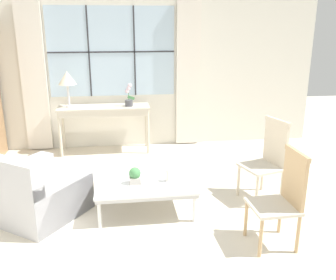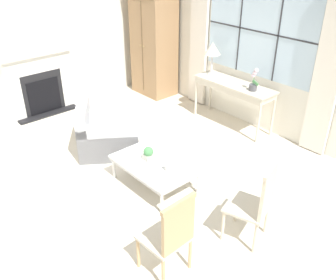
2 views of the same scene
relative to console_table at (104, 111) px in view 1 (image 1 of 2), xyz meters
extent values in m
plane|color=beige|center=(0.17, -2.70, -0.71)|extent=(14.00, 14.00, 0.00)
cube|color=silver|center=(0.17, 0.33, 0.69)|extent=(7.20, 0.06, 2.80)
cube|color=silver|center=(0.17, 0.29, 0.96)|extent=(2.13, 0.01, 1.49)
cube|color=#2D2D33|center=(-0.21, 0.29, 0.96)|extent=(0.02, 0.02, 1.49)
cube|color=#2D2D33|center=(0.55, 0.29, 0.96)|extent=(0.02, 0.02, 1.49)
cube|color=#2D2D33|center=(0.17, 0.29, 0.96)|extent=(2.13, 0.02, 0.02)
cube|color=silver|center=(-1.14, 0.25, 0.59)|extent=(0.41, 0.06, 2.56)
cube|color=silver|center=(1.48, 0.25, 0.59)|extent=(0.41, 0.06, 2.56)
cube|color=beige|center=(0.00, 0.00, 0.07)|extent=(1.52, 0.48, 0.03)
cube|color=beige|center=(0.00, 0.00, 0.01)|extent=(1.46, 0.46, 0.10)
cylinder|color=beige|center=(-0.72, -0.20, -0.33)|extent=(0.04, 0.04, 0.77)
cylinder|color=beige|center=(0.72, -0.20, -0.33)|extent=(0.04, 0.04, 0.77)
cylinder|color=beige|center=(-0.72, 0.20, -0.33)|extent=(0.04, 0.04, 0.77)
cylinder|color=beige|center=(0.72, 0.20, -0.33)|extent=(0.04, 0.04, 0.77)
cylinder|color=silver|center=(-0.57, 0.02, 0.10)|extent=(0.11, 0.11, 0.02)
cylinder|color=silver|center=(-0.57, 0.02, 0.29)|extent=(0.04, 0.04, 0.35)
cone|color=beige|center=(-0.57, 0.02, 0.57)|extent=(0.29, 0.29, 0.22)
cylinder|color=#4C4C51|center=(0.42, -0.04, 0.14)|extent=(0.13, 0.13, 0.10)
cylinder|color=#47844C|center=(0.42, -0.04, 0.32)|extent=(0.01, 0.01, 0.27)
cube|color=#47844C|center=(0.46, -0.04, 0.23)|extent=(0.13, 0.02, 0.08)
sphere|color=silver|center=(0.40, -0.03, 0.34)|extent=(0.07, 0.07, 0.07)
sphere|color=silver|center=(0.42, -0.03, 0.39)|extent=(0.07, 0.07, 0.07)
sphere|color=silver|center=(0.44, -0.03, 0.44)|extent=(0.07, 0.07, 0.07)
cube|color=#B2B2B7|center=(-0.68, -2.19, -0.49)|extent=(1.19, 1.21, 0.44)
cube|color=#B2B2B7|center=(-0.89, -2.50, -0.08)|extent=(0.75, 0.60, 0.37)
cube|color=#B2B2B7|center=(-0.93, -2.01, -0.42)|extent=(0.69, 0.86, 0.58)
cube|color=#B2B2B7|center=(-0.43, -2.36, -0.42)|extent=(0.69, 0.86, 0.58)
cube|color=beige|center=(1.98, -2.11, -0.28)|extent=(0.55, 0.55, 0.03)
cube|color=beige|center=(2.17, -2.05, 0.00)|extent=(0.15, 0.40, 0.54)
cube|color=beige|center=(2.17, -2.05, 0.29)|extent=(0.17, 0.42, 0.05)
cylinder|color=beige|center=(1.86, -2.34, -0.51)|extent=(0.04, 0.04, 0.41)
cylinder|color=beige|center=(1.74, -1.98, -0.51)|extent=(0.04, 0.04, 0.41)
cylinder|color=beige|center=(2.22, -2.23, -0.51)|extent=(0.04, 0.04, 0.41)
cylinder|color=beige|center=(2.11, -1.87, -0.51)|extent=(0.04, 0.04, 0.41)
cube|color=beige|center=(1.72, -3.11, -0.29)|extent=(0.46, 0.46, 0.03)
cube|color=tan|center=(1.92, -3.10, -0.02)|extent=(0.05, 0.41, 0.51)
cube|color=tan|center=(1.92, -3.10, 0.25)|extent=(0.06, 0.43, 0.05)
cylinder|color=tan|center=(1.54, -3.30, -0.51)|extent=(0.04, 0.04, 0.40)
cylinder|color=tan|center=(1.52, -2.93, -0.51)|extent=(0.04, 0.04, 0.40)
cylinder|color=tan|center=(1.92, -3.29, -0.51)|extent=(0.04, 0.04, 0.40)
cylinder|color=tan|center=(1.90, -2.91, -0.51)|extent=(0.04, 0.04, 0.40)
cube|color=silver|center=(0.53, -2.25, -0.36)|extent=(1.15, 0.74, 0.03)
cube|color=beige|center=(0.53, -2.25, -0.39)|extent=(1.13, 0.73, 0.04)
cylinder|color=silver|center=(0.00, -2.57, -0.54)|extent=(0.04, 0.04, 0.34)
cylinder|color=silver|center=(1.05, -2.57, -0.54)|extent=(0.04, 0.04, 0.34)
cylinder|color=silver|center=(0.00, -1.92, -0.54)|extent=(0.04, 0.04, 0.34)
cylinder|color=silver|center=(1.05, -1.92, -0.54)|extent=(0.04, 0.04, 0.34)
cube|color=#BCB7AD|center=(0.41, -2.25, -0.31)|extent=(0.13, 0.13, 0.08)
sphere|color=#47844C|center=(0.41, -2.25, -0.22)|extent=(0.14, 0.14, 0.14)
cylinder|color=silver|center=(0.80, -2.25, -0.34)|extent=(0.09, 0.09, 0.01)
cylinder|color=silver|center=(0.80, -2.25, -0.27)|extent=(0.06, 0.06, 0.13)
cylinder|color=black|center=(0.80, -2.25, -0.20)|extent=(0.00, 0.00, 0.01)
camera|label=1|loc=(0.27, -6.25, 1.44)|focal=40.00mm
camera|label=2|loc=(3.85, -4.93, 2.41)|focal=40.00mm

